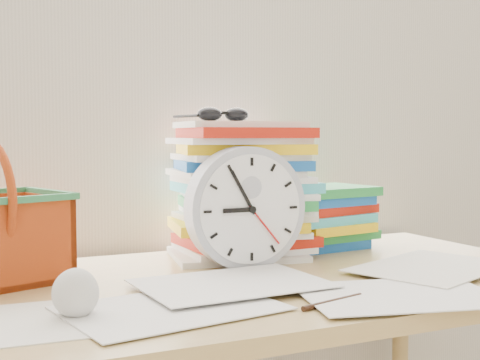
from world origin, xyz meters
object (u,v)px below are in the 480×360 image
paper_stack (240,190)px  clock (246,208)px  book_stack (324,217)px  desk (230,318)px

paper_stack → clock: 0.14m
book_stack → paper_stack: bearing=-176.2°
paper_stack → clock: size_ratio=1.22×
clock → book_stack: clock is taller
book_stack → clock: bearing=-152.5°
desk → clock: 0.23m
desk → clock: (0.07, 0.08, 0.20)m
clock → book_stack: size_ratio=0.99×
desk → book_stack: book_stack is taller
paper_stack → book_stack: paper_stack is taller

